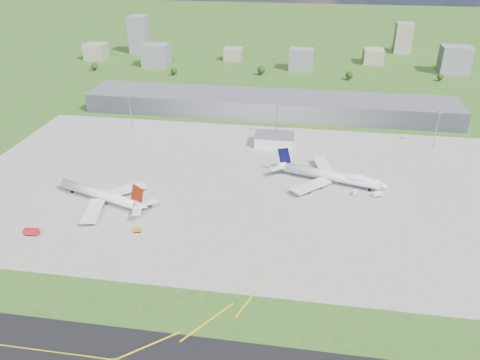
# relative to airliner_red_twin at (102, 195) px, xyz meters

# --- Properties ---
(ground) EXTENTS (1400.00, 1400.00, 0.00)m
(ground) POSITION_rel_airliner_red_twin_xyz_m (76.60, 143.26, -4.75)
(ground) COLOR #2C581B
(ground) RESTS_ON ground
(apron) EXTENTS (360.00, 190.00, 0.08)m
(apron) POSITION_rel_airliner_red_twin_xyz_m (86.60, 33.26, -4.71)
(apron) COLOR gray
(apron) RESTS_ON ground
(terminal) EXTENTS (300.00, 42.00, 15.00)m
(terminal) POSITION_rel_airliner_red_twin_xyz_m (76.60, 158.26, 2.75)
(terminal) COLOR gray
(terminal) RESTS_ON ground
(ops_building) EXTENTS (26.00, 16.00, 8.00)m
(ops_building) POSITION_rel_airliner_red_twin_xyz_m (86.60, 93.26, -0.75)
(ops_building) COLOR silver
(ops_building) RESTS_ON ground
(mast_west) EXTENTS (3.50, 2.00, 25.90)m
(mast_west) POSITION_rel_airliner_red_twin_xyz_m (-23.40, 108.26, 12.96)
(mast_west) COLOR gray
(mast_west) RESTS_ON ground
(mast_center) EXTENTS (3.50, 2.00, 25.90)m
(mast_center) POSITION_rel_airliner_red_twin_xyz_m (86.60, 108.26, 12.96)
(mast_center) COLOR gray
(mast_center) RESTS_ON ground
(mast_east) EXTENTS (3.50, 2.00, 25.90)m
(mast_east) POSITION_rel_airliner_red_twin_xyz_m (196.60, 108.26, 12.96)
(mast_east) COLOR gray
(mast_east) RESTS_ON ground
(airliner_red_twin) EXTENTS (63.03, 47.90, 17.84)m
(airliner_red_twin) POSITION_rel_airliner_red_twin_xyz_m (0.00, 0.00, 0.00)
(airliner_red_twin) COLOR silver
(airliner_red_twin) RESTS_ON ground
(airliner_blue_quad) EXTENTS (67.89, 52.24, 18.03)m
(airliner_blue_quad) POSITION_rel_airliner_red_twin_xyz_m (125.01, 42.37, 0.26)
(airliner_blue_quad) COLOR silver
(airliner_blue_quad) RESTS_ON ground
(fire_truck) EXTENTS (7.44, 3.30, 3.25)m
(fire_truck) POSITION_rel_airliner_red_twin_xyz_m (-22.08, -35.07, -3.13)
(fire_truck) COLOR red
(fire_truck) RESTS_ON ground
(tug_yellow) EXTENTS (4.46, 3.27, 1.95)m
(tug_yellow) POSITION_rel_airliner_red_twin_xyz_m (28.67, -24.66, -3.75)
(tug_yellow) COLOR #BA740A
(tug_yellow) RESTS_ON ground
(van_white_near) EXTENTS (3.65, 5.53, 2.59)m
(van_white_near) POSITION_rel_airliner_red_twin_xyz_m (138.74, 30.04, -3.44)
(van_white_near) COLOR silver
(van_white_near) RESTS_ON ground
(van_white_far) EXTENTS (5.62, 4.82, 2.63)m
(van_white_far) POSITION_rel_airliner_red_twin_xyz_m (150.70, 30.42, -3.42)
(van_white_far) COLOR silver
(van_white_far) RESTS_ON ground
(bldg_far_w) EXTENTS (24.00, 20.00, 18.00)m
(bldg_far_w) POSITION_rel_airliner_red_twin_xyz_m (-143.40, 313.26, 4.25)
(bldg_far_w) COLOR gray
(bldg_far_w) RESTS_ON ground
(bldg_w) EXTENTS (28.00, 22.00, 24.00)m
(bldg_w) POSITION_rel_airliner_red_twin_xyz_m (-63.40, 293.26, 7.25)
(bldg_w) COLOR slate
(bldg_w) RESTS_ON ground
(bldg_cw) EXTENTS (20.00, 18.00, 14.00)m
(bldg_cw) POSITION_rel_airliner_red_twin_xyz_m (16.60, 333.26, 2.25)
(bldg_cw) COLOR gray
(bldg_cw) RESTS_ON ground
(bldg_c) EXTENTS (26.00, 20.00, 22.00)m
(bldg_c) POSITION_rel_airliner_red_twin_xyz_m (96.60, 303.26, 6.25)
(bldg_c) COLOR slate
(bldg_c) RESTS_ON ground
(bldg_ce) EXTENTS (22.00, 24.00, 16.00)m
(bldg_ce) POSITION_rel_airliner_red_twin_xyz_m (176.60, 343.26, 3.25)
(bldg_ce) COLOR gray
(bldg_ce) RESTS_ON ground
(bldg_e) EXTENTS (30.00, 22.00, 28.00)m
(bldg_e) POSITION_rel_airliner_red_twin_xyz_m (256.60, 313.26, 9.25)
(bldg_e) COLOR slate
(bldg_e) RESTS_ON ground
(bldg_tall_w) EXTENTS (22.00, 20.00, 44.00)m
(bldg_tall_w) POSITION_rel_airliner_red_twin_xyz_m (-103.40, 353.26, 17.25)
(bldg_tall_w) COLOR slate
(bldg_tall_w) RESTS_ON ground
(bldg_tall_e) EXTENTS (20.00, 18.00, 36.00)m
(bldg_tall_e) POSITION_rel_airliner_red_twin_xyz_m (216.60, 403.26, 13.25)
(bldg_tall_e) COLOR gray
(bldg_tall_e) RESTS_ON ground
(tree_far_w) EXTENTS (7.20, 7.20, 8.80)m
(tree_far_w) POSITION_rel_airliner_red_twin_xyz_m (-123.40, 263.26, 0.43)
(tree_far_w) COLOR #382314
(tree_far_w) RESTS_ON ground
(tree_w) EXTENTS (6.75, 6.75, 8.25)m
(tree_w) POSITION_rel_airliner_red_twin_xyz_m (-33.40, 258.26, 0.11)
(tree_w) COLOR #382314
(tree_w) RESTS_ON ground
(tree_c) EXTENTS (8.10, 8.10, 9.90)m
(tree_c) POSITION_rel_airliner_red_twin_xyz_m (56.60, 273.26, 1.09)
(tree_c) COLOR #382314
(tree_c) RESTS_ON ground
(tree_e) EXTENTS (7.65, 7.65, 9.35)m
(tree_e) POSITION_rel_airliner_red_twin_xyz_m (146.60, 268.26, 0.76)
(tree_e) COLOR #382314
(tree_e) RESTS_ON ground
(tree_far_e) EXTENTS (6.30, 6.30, 7.70)m
(tree_far_e) POSITION_rel_airliner_red_twin_xyz_m (236.60, 278.26, -0.22)
(tree_far_e) COLOR #382314
(tree_far_e) RESTS_ON ground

